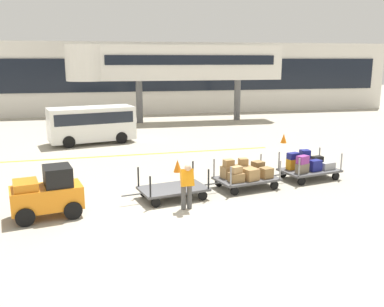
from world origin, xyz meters
name	(u,v)px	position (x,y,z in m)	size (l,w,h in m)	color
ground_plane	(154,217)	(0.00, 0.00, 0.00)	(120.00, 120.00, 0.00)	#A8A08E
apron_lead_line	(117,156)	(-0.83, 8.80, 0.00)	(16.28, 0.20, 0.01)	yellow
terminal_building	(119,78)	(0.00, 25.97, 3.14)	(51.08, 2.51, 6.27)	silver
jet_bridge	(168,63)	(3.52, 19.99, 4.49)	(16.32, 3.00, 5.84)	silver
baggage_tug	(48,193)	(-3.19, 0.69, 0.75)	(2.29, 1.62, 1.58)	orange
baggage_cart_lead	(173,189)	(0.87, 1.61, 0.35)	(3.09, 1.87, 1.10)	#4C4C4F
baggage_cart_middle	(245,174)	(3.76, 2.27, 0.55)	(3.09, 1.87, 1.10)	#4C4C4F
baggage_cart_tail	(308,166)	(6.66, 2.94, 0.55)	(3.09, 1.87, 1.15)	#4C4C4F
baggage_handler	(187,184)	(1.13, 0.41, 0.87)	(0.41, 0.44, 1.56)	#4C4C4C
shuttle_van	(91,122)	(-2.12, 12.52, 1.23)	(5.11, 2.98, 2.10)	white
safety_cone_near	(178,166)	(1.64, 5.11, 0.28)	(0.36, 0.36, 0.55)	orange
safety_cone_far	(284,138)	(8.84, 10.23, 0.28)	(0.36, 0.36, 0.55)	orange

